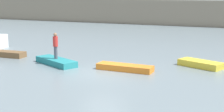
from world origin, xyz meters
TOP-DOWN VIEW (x-y plane):
  - ground_plane at (0.00, 0.00)m, footprint 120.00×120.00m
  - embankment_wall at (0.00, 29.51)m, footprint 80.00×1.20m
  - rowboat_brown at (-8.69, 1.59)m, footprint 3.17×1.09m
  - rowboat_teal at (-3.76, 0.79)m, footprint 3.54×2.40m
  - rowboat_orange at (0.94, 1.02)m, footprint 3.43×0.99m
  - rowboat_yellow at (4.96, 3.79)m, footprint 2.94×2.06m
  - person_red_shirt at (-3.76, 0.79)m, footprint 0.32×0.32m

SIDE VIEW (x-z plane):
  - ground_plane at x=0.00m, z-range 0.00..0.00m
  - rowboat_orange at x=0.94m, z-range 0.00..0.36m
  - rowboat_teal at x=-3.76m, z-range 0.00..0.38m
  - rowboat_yellow at x=4.96m, z-range 0.00..0.39m
  - rowboat_brown at x=-8.69m, z-range 0.00..0.40m
  - person_red_shirt at x=-3.76m, z-range 0.47..2.16m
  - embankment_wall at x=0.00m, z-range 0.00..3.60m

